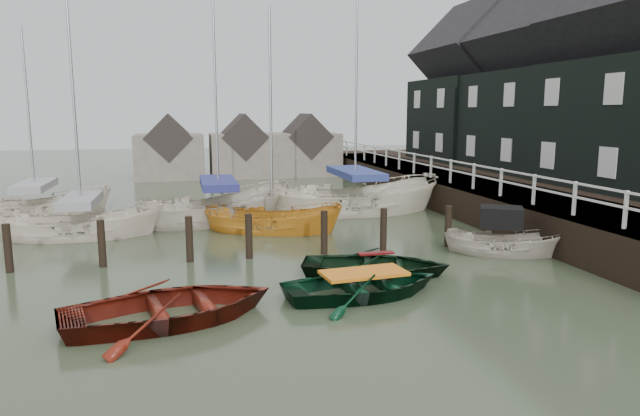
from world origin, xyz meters
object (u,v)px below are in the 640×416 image
object	(u,v)px
rowboat_green	(364,296)
sailboat_d	(355,211)
sailboat_b	(219,220)
sailboat_a	(83,235)
sailboat_e	(37,217)
rowboat_red	(172,321)
motorboat	(503,250)
rowboat_dkgreen	(376,276)
sailboat_c	(272,231)

from	to	relation	value
rowboat_green	sailboat_d	distance (m)	11.81
sailboat_b	sailboat_d	xyz separation A→B (m)	(6.10, 0.64, -0.00)
rowboat_green	sailboat_a	world-z (taller)	sailboat_a
sailboat_d	sailboat_e	size ratio (longest dim) A/B	1.45
rowboat_red	sailboat_a	bearing A→B (deg)	5.85
sailboat_e	motorboat	bearing A→B (deg)	-132.90
rowboat_dkgreen	sailboat_e	size ratio (longest dim) A/B	0.45
motorboat	sailboat_a	xyz separation A→B (m)	(-13.50, 5.88, -0.06)
sailboat_e	rowboat_green	bearing A→B (deg)	-152.06
sailboat_a	sailboat_c	world-z (taller)	sailboat_a
rowboat_green	sailboat_d	xyz separation A→B (m)	(3.23, 11.36, 0.06)
rowboat_green	rowboat_dkgreen	world-z (taller)	rowboat_dkgreen
motorboat	sailboat_b	size ratio (longest dim) A/B	0.32
rowboat_red	sailboat_b	world-z (taller)	sailboat_b
sailboat_e	sailboat_b	bearing A→B (deg)	-118.11
sailboat_b	sailboat_d	world-z (taller)	sailboat_d
rowboat_green	sailboat_d	world-z (taller)	sailboat_d
sailboat_a	sailboat_b	bearing A→B (deg)	-68.62
rowboat_red	rowboat_green	bearing A→B (deg)	-94.56
rowboat_dkgreen	sailboat_a	distance (m)	11.36
motorboat	sailboat_c	bearing A→B (deg)	80.20
rowboat_red	rowboat_dkgreen	world-z (taller)	rowboat_red
rowboat_red	sailboat_d	xyz separation A→B (m)	(7.82, 12.06, 0.06)
rowboat_dkgreen	sailboat_e	world-z (taller)	sailboat_e
rowboat_dkgreen	sailboat_a	bearing A→B (deg)	70.13
rowboat_red	rowboat_dkgreen	xyz separation A→B (m)	(5.45, 2.30, 0.00)
rowboat_green	motorboat	distance (m)	6.33
motorboat	sailboat_e	xyz separation A→B (m)	(-16.01, 10.18, -0.06)
sailboat_a	sailboat_d	size ratio (longest dim) A/B	0.78
sailboat_b	sailboat_c	world-z (taller)	sailboat_b
motorboat	sailboat_a	world-z (taller)	sailboat_a
rowboat_green	sailboat_c	bearing A→B (deg)	1.21
rowboat_green	rowboat_dkgreen	xyz separation A→B (m)	(0.86, 1.59, 0.00)
sailboat_b	rowboat_dkgreen	bearing A→B (deg)	177.80
rowboat_red	rowboat_green	world-z (taller)	rowboat_red
rowboat_dkgreen	sailboat_d	bearing A→B (deg)	6.06
rowboat_green	sailboat_a	bearing A→B (deg)	35.90
sailboat_a	sailboat_b	world-z (taller)	sailboat_b
rowboat_red	sailboat_c	distance (m)	9.60
motorboat	sailboat_b	bearing A→B (deg)	76.08
rowboat_red	sailboat_b	size ratio (longest dim) A/B	0.37
rowboat_green	motorboat	xyz separation A→B (m)	(5.61, 2.95, 0.12)
rowboat_red	motorboat	bearing A→B (deg)	-83.56
rowboat_red	sailboat_c	size ratio (longest dim) A/B	0.49
sailboat_c	sailboat_e	size ratio (longest dim) A/B	1.03
rowboat_dkgreen	sailboat_c	xyz separation A→B (m)	(-1.88, 6.61, 0.01)
sailboat_c	rowboat_red	bearing A→B (deg)	-178.29
sailboat_a	sailboat_c	xyz separation A→B (m)	(6.87, -0.63, -0.05)
rowboat_red	sailboat_d	world-z (taller)	sailboat_d
rowboat_dkgreen	sailboat_d	distance (m)	10.05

